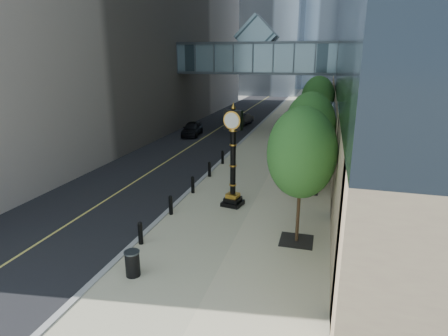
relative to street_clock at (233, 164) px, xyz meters
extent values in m
plane|color=gray|center=(0.02, -6.19, -2.34)|extent=(320.00, 320.00, 0.00)
cube|color=black|center=(-6.98, 33.81, -2.33)|extent=(8.00, 180.00, 0.02)
cube|color=tan|center=(1.02, 33.81, -2.31)|extent=(8.00, 180.00, 0.06)
cube|color=gray|center=(-2.98, 33.81, -2.31)|extent=(0.25, 180.00, 0.07)
cube|color=slate|center=(-2.98, 21.81, 5.16)|extent=(17.00, 4.00, 3.00)
cube|color=#383F44|center=(-2.98, 21.81, 3.71)|extent=(17.00, 4.20, 0.25)
cube|color=#383F44|center=(-2.98, 21.81, 6.61)|extent=(17.00, 4.20, 0.25)
cube|color=slate|center=(-2.98, 21.81, 7.26)|extent=(4.24, 3.00, 4.24)
cube|color=#383F44|center=(3.52, 7.81, 1.86)|extent=(3.00, 8.00, 0.25)
cube|color=slate|center=(3.52, 7.81, 2.01)|extent=(2.80, 7.80, 0.06)
cylinder|color=#383F44|center=(2.22, 4.11, -0.24)|extent=(0.12, 0.12, 4.20)
cylinder|color=#383F44|center=(2.22, 11.51, -0.24)|extent=(0.12, 0.12, 4.20)
cylinder|color=black|center=(-2.68, -5.19, -1.83)|extent=(0.20, 0.20, 0.90)
cylinder|color=black|center=(-2.68, -1.99, -1.83)|extent=(0.20, 0.20, 0.90)
cylinder|color=black|center=(-2.68, 1.21, -1.83)|extent=(0.20, 0.20, 0.90)
cylinder|color=black|center=(-2.68, 4.41, -1.83)|extent=(0.20, 0.20, 0.90)
cylinder|color=black|center=(-2.68, 7.61, -1.83)|extent=(0.20, 0.20, 0.90)
cylinder|color=black|center=(-2.68, 10.81, -1.83)|extent=(0.20, 0.20, 0.90)
cube|color=black|center=(3.62, -3.19, -2.27)|extent=(1.40, 1.40, 0.02)
cylinder|color=#49351F|center=(3.62, -3.19, -0.76)|extent=(0.14, 0.14, 3.05)
ellipsoid|color=#235820|center=(3.62, -3.19, 1.60)|extent=(2.80, 2.80, 3.73)
cube|color=black|center=(3.62, 3.31, -2.27)|extent=(1.40, 1.40, 0.02)
cylinder|color=#49351F|center=(3.62, 3.31, -0.75)|extent=(0.14, 0.14, 3.06)
ellipsoid|color=#235820|center=(3.62, 3.31, 1.61)|extent=(2.80, 2.80, 3.74)
cube|color=black|center=(3.62, 9.81, -2.27)|extent=(1.40, 1.40, 0.02)
cylinder|color=#49351F|center=(3.62, 9.81, -1.05)|extent=(0.14, 0.14, 2.47)
ellipsoid|color=#235820|center=(3.62, 9.81, 0.86)|extent=(2.27, 2.27, 3.02)
cube|color=black|center=(3.62, 16.31, -2.27)|extent=(1.40, 1.40, 0.02)
cylinder|color=#49351F|center=(3.62, 16.31, -0.69)|extent=(0.14, 0.14, 3.19)
ellipsoid|color=#235820|center=(3.62, 16.31, 1.78)|extent=(2.93, 2.93, 3.90)
cube|color=black|center=(3.62, 22.81, -2.27)|extent=(1.40, 1.40, 0.02)
cylinder|color=#49351F|center=(3.62, 22.81, -0.82)|extent=(0.14, 0.14, 2.92)
ellipsoid|color=#235820|center=(3.62, 22.81, 1.43)|extent=(2.68, 2.68, 3.57)
cube|color=black|center=(0.00, 0.00, -2.17)|extent=(1.16, 1.16, 0.22)
cube|color=black|center=(0.00, 0.00, -1.95)|extent=(0.90, 0.90, 0.22)
cube|color=gold|center=(0.00, 0.00, -1.74)|extent=(0.71, 0.71, 0.22)
cylinder|color=black|center=(0.00, 0.00, 0.08)|extent=(0.29, 0.29, 3.40)
cube|color=black|center=(0.00, 0.00, 2.27)|extent=(0.98, 0.50, 0.99)
cylinder|color=white|center=(0.00, 0.19, 2.27)|extent=(0.76, 0.19, 0.77)
cylinder|color=white|center=(0.00, -0.19, 2.27)|extent=(0.76, 0.19, 0.77)
sphere|color=gold|center=(0.00, 0.00, 2.87)|extent=(0.22, 0.22, 0.22)
cylinder|color=black|center=(-1.83, -7.42, -1.83)|extent=(0.63, 0.63, 0.90)
imported|color=beige|center=(3.05, 2.52, -1.39)|extent=(0.77, 0.64, 1.79)
imported|color=black|center=(-8.46, 16.98, -1.63)|extent=(2.12, 4.24, 1.39)
imported|color=#222227|center=(-4.97, 24.61, -1.65)|extent=(1.92, 4.26, 1.36)
camera|label=1|loc=(4.46, -17.96, 5.28)|focal=30.00mm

